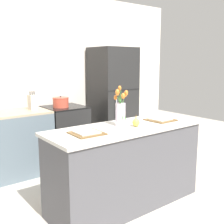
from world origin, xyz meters
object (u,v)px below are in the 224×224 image
(stove_range, at_px, (65,135))
(knife_block, at_px, (33,102))
(plate_setting_right, at_px, (160,120))
(cooking_pot, at_px, (61,102))
(pear_figurine, at_px, (136,122))
(refrigerator, at_px, (113,101))
(plate_setting_left, at_px, (87,133))
(flower_vase, at_px, (121,111))

(stove_range, height_order, knife_block, knife_block)
(plate_setting_right, bearing_deg, cooking_pot, 107.23)
(stove_range, relative_size, pear_figurine, 7.11)
(refrigerator, height_order, plate_setting_left, refrigerator)
(cooking_pot, bearing_deg, knife_block, 175.96)
(plate_setting_left, bearing_deg, stove_range, 69.10)
(stove_range, bearing_deg, plate_setting_left, -110.90)
(plate_setting_right, relative_size, knife_block, 1.13)
(plate_setting_right, bearing_deg, plate_setting_left, 180.00)
(plate_setting_right, xyz_separation_m, knife_block, (-0.93, 1.63, 0.10))
(refrigerator, relative_size, pear_figurine, 14.29)
(flower_vase, relative_size, plate_setting_right, 1.43)
(knife_block, bearing_deg, flower_vase, -76.65)
(refrigerator, distance_m, knife_block, 1.46)
(cooking_pot, bearing_deg, plate_setting_left, -108.83)
(flower_vase, height_order, plate_setting_right, flower_vase)
(refrigerator, bearing_deg, plate_setting_left, -134.03)
(stove_range, bearing_deg, plate_setting_right, -75.50)
(flower_vase, bearing_deg, cooking_pot, 87.59)
(plate_setting_left, distance_m, cooking_pot, 1.69)
(plate_setting_left, xyz_separation_m, knife_block, (0.11, 1.63, 0.10))
(stove_range, relative_size, cooking_pot, 3.76)
(refrigerator, height_order, pear_figurine, refrigerator)
(cooking_pot, bearing_deg, plate_setting_right, -72.77)
(flower_vase, distance_m, pear_figurine, 0.21)
(flower_vase, bearing_deg, knife_block, 103.35)
(refrigerator, relative_size, plate_setting_right, 6.06)
(refrigerator, xyz_separation_m, knife_block, (-1.46, 0.00, 0.11))
(plate_setting_left, height_order, plate_setting_right, same)
(flower_vase, height_order, pear_figurine, flower_vase)
(plate_setting_left, bearing_deg, cooking_pot, 71.17)
(flower_vase, distance_m, plate_setting_right, 0.58)
(stove_range, bearing_deg, pear_figurine, -91.06)
(plate_setting_right, height_order, cooking_pot, cooking_pot)
(flower_vase, xyz_separation_m, cooking_pot, (0.06, 1.53, -0.09))
(pear_figurine, height_order, knife_block, knife_block)
(cooking_pot, bearing_deg, pear_figurine, -88.47)
(refrigerator, height_order, cooking_pot, refrigerator)
(cooking_pot, xyz_separation_m, knife_block, (-0.43, 0.03, 0.03))
(flower_vase, bearing_deg, stove_range, 84.86)
(refrigerator, bearing_deg, knife_block, 179.87)
(stove_range, xyz_separation_m, knife_block, (-0.51, 0.00, 0.57))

